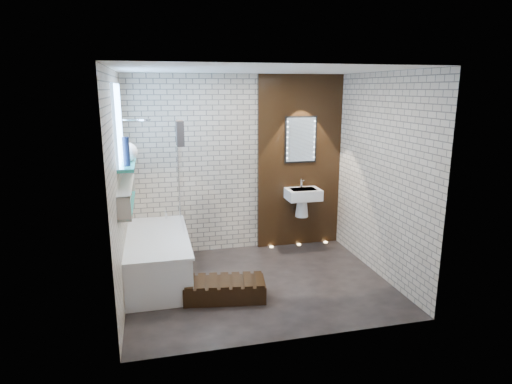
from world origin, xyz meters
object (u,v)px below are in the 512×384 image
object	(u,v)px
bathtub	(158,257)
led_mirror	(301,140)
walnut_step	(225,290)
bath_screen	(180,174)
washbasin	(303,198)

from	to	relation	value
bathtub	led_mirror	world-z (taller)	led_mirror
walnut_step	bathtub	bearing A→B (deg)	134.64
bathtub	walnut_step	bearing A→B (deg)	-45.36
bath_screen	led_mirror	size ratio (longest dim) A/B	2.00
bathtub	walnut_step	distance (m)	1.07
bath_screen	led_mirror	bearing A→B (deg)	10.66
washbasin	led_mirror	size ratio (longest dim) A/B	0.83
washbasin	led_mirror	xyz separation A→B (m)	(0.00, 0.16, 0.86)
bathtub	washbasin	size ratio (longest dim) A/B	3.00
washbasin	walnut_step	distance (m)	2.10
bath_screen	led_mirror	world-z (taller)	led_mirror
washbasin	bath_screen	bearing A→B (deg)	-174.22
bathtub	washbasin	xyz separation A→B (m)	(2.17, 0.62, 0.50)
bath_screen	washbasin	xyz separation A→B (m)	(1.82, 0.18, -0.49)
bathtub	washbasin	bearing A→B (deg)	16.01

